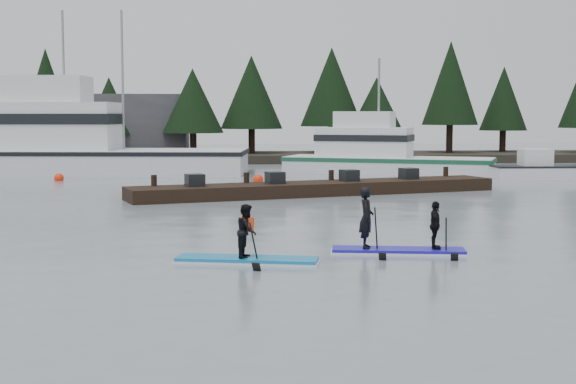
{
  "coord_description": "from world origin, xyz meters",
  "views": [
    {
      "loc": [
        -1.77,
        -18.17,
        3.41
      ],
      "look_at": [
        0.0,
        6.0,
        1.1
      ],
      "focal_mm": 50.0,
      "sensor_mm": 36.0,
      "label": 1
    }
  ],
  "objects": [
    {
      "name": "waterfront_building",
      "position": [
        -14.0,
        44.0,
        2.5
      ],
      "size": [
        18.0,
        6.0,
        5.0
      ],
      "primitive_type": "cube",
      "color": "#4C4C51",
      "rests_on": "ground"
    },
    {
      "name": "fishing_boat_large",
      "position": [
        -11.07,
        30.0,
        0.82
      ],
      "size": [
        19.69,
        7.25,
        10.68
      ],
      "rotation": [
        0.0,
        0.0,
        -0.1
      ],
      "color": "white",
      "rests_on": "ground"
    },
    {
      "name": "treeline",
      "position": [
        0.0,
        42.0,
        0.0
      ],
      "size": [
        60.0,
        4.0,
        8.0
      ],
      "primitive_type": null,
      "color": "black",
      "rests_on": "ground"
    },
    {
      "name": "skiff",
      "position": [
        15.58,
        23.74,
        0.37
      ],
      "size": [
        6.32,
        2.04,
        0.73
      ],
      "primitive_type": "cube",
      "rotation": [
        0.0,
        0.0,
        -0.02
      ],
      "color": "white",
      "rests_on": "ground"
    },
    {
      "name": "buoy_b",
      "position": [
        -0.31,
        22.72,
        0.0
      ],
      "size": [
        0.54,
        0.54,
        0.54
      ],
      "primitive_type": "sphere",
      "color": "#FF2C0C",
      "rests_on": "ground"
    },
    {
      "name": "paddleboard_solo",
      "position": [
        -1.38,
        0.29,
        0.43
      ],
      "size": [
        3.39,
        1.49,
        1.83
      ],
      "rotation": [
        0.0,
        0.0,
        -0.22
      ],
      "color": "#1375B6",
      "rests_on": "ground"
    },
    {
      "name": "far_shore",
      "position": [
        0.0,
        42.0,
        0.3
      ],
      "size": [
        70.0,
        8.0,
        0.6
      ],
      "primitive_type": "cube",
      "color": "#2D281E",
      "rests_on": "ground"
    },
    {
      "name": "buoy_a",
      "position": [
        -10.73,
        24.58,
        0.0
      ],
      "size": [
        0.51,
        0.51,
        0.51
      ],
      "primitive_type": "sphere",
      "color": "#FF2C0C",
      "rests_on": "ground"
    },
    {
      "name": "paddleboard_duo",
      "position": [
        2.38,
        1.32,
        0.54
      ],
      "size": [
        3.36,
        1.45,
        2.13
      ],
      "rotation": [
        0.0,
        0.0,
        -0.15
      ],
      "color": "#1C13B8",
      "rests_on": "ground"
    },
    {
      "name": "buoy_c",
      "position": [
        14.08,
        25.47,
        0.0
      ],
      "size": [
        0.61,
        0.61,
        0.61
      ],
      "primitive_type": "sphere",
      "color": "#FF2C0C",
      "rests_on": "ground"
    },
    {
      "name": "ground",
      "position": [
        0.0,
        0.0,
        0.0
      ],
      "size": [
        160.0,
        160.0,
        0.0
      ],
      "primitive_type": "plane",
      "color": "gray",
      "rests_on": "ground"
    },
    {
      "name": "fishing_boat_medium",
      "position": [
        7.34,
        29.08,
        0.52
      ],
      "size": [
        12.62,
        7.91,
        7.59
      ],
      "rotation": [
        0.0,
        0.0,
        -0.39
      ],
      "color": "white",
      "rests_on": "ground"
    },
    {
      "name": "floating_dock",
      "position": [
        2.05,
        16.14,
        0.28
      ],
      "size": [
        16.39,
        7.2,
        0.55
      ],
      "primitive_type": "cube",
      "rotation": [
        0.0,
        0.0,
        0.31
      ],
      "color": "black",
      "rests_on": "ground"
    }
  ]
}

